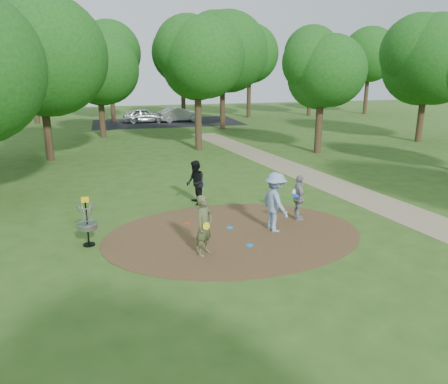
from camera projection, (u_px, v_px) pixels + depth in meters
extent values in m
plane|color=#2D5119|center=(234.00, 234.00, 14.13)|extent=(100.00, 100.00, 0.00)
cylinder|color=#47301C|center=(234.00, 234.00, 14.13)|extent=(8.40, 8.40, 0.02)
cube|color=#8C7A5B|center=(374.00, 201.00, 17.61)|extent=(7.55, 39.89, 0.01)
cube|color=black|center=(167.00, 122.00, 42.46)|extent=(14.00, 8.00, 0.01)
imported|color=#4E5833|center=(204.00, 225.00, 12.39)|extent=(0.76, 0.76, 1.78)
cylinder|color=yellow|center=(206.00, 226.00, 12.21)|extent=(0.22, 0.09, 0.22)
imported|color=#819EC0|center=(275.00, 202.00, 14.18)|extent=(0.97, 1.40, 1.98)
cylinder|color=blue|center=(296.00, 196.00, 14.32)|extent=(0.30, 0.30, 0.08)
imported|color=black|center=(195.00, 183.00, 17.03)|extent=(0.69, 0.87, 1.74)
cylinder|color=#0C28D5|center=(201.00, 185.00, 17.13)|extent=(0.22, 0.08, 0.22)
imported|color=#97989A|center=(299.00, 198.00, 15.25)|extent=(0.53, 1.01, 1.64)
cylinder|color=white|center=(295.00, 192.00, 15.14)|extent=(0.22, 0.06, 0.22)
cylinder|color=#1A82D1|center=(230.00, 228.00, 14.66)|extent=(0.22, 0.22, 0.02)
cylinder|color=#0D7CDE|center=(250.00, 245.00, 13.20)|extent=(0.22, 0.22, 0.02)
cylinder|color=#B63C12|center=(187.00, 223.00, 15.06)|extent=(0.22, 0.22, 0.02)
imported|color=#B6BCBF|center=(144.00, 115.00, 42.02)|extent=(4.10, 1.77, 1.38)
imported|color=#AAABB2|center=(180.00, 115.00, 42.76)|extent=(4.36, 2.13, 1.38)
cylinder|color=black|center=(87.00, 224.00, 13.10)|extent=(0.05, 0.05, 1.35)
cylinder|color=black|center=(89.00, 245.00, 13.28)|extent=(0.36, 0.36, 0.04)
cylinder|color=gray|center=(87.00, 226.00, 13.11)|extent=(0.60, 0.60, 0.16)
torus|color=gray|center=(87.00, 224.00, 13.09)|extent=(0.63, 0.63, 0.03)
torus|color=gray|center=(86.00, 206.00, 12.94)|extent=(0.58, 0.58, 0.02)
cube|color=yellow|center=(85.00, 200.00, 12.88)|extent=(0.22, 0.02, 0.18)
cylinder|color=#332316|center=(47.00, 127.00, 24.84)|extent=(0.44, 0.44, 3.80)
sphere|color=#174712|center=(40.00, 60.00, 23.82)|extent=(6.53, 6.53, 6.53)
cylinder|color=#332316|center=(198.00, 117.00, 27.97)|extent=(0.44, 0.44, 4.18)
sphere|color=#174712|center=(197.00, 61.00, 27.01)|extent=(4.99, 4.99, 4.99)
cylinder|color=#332316|center=(319.00, 124.00, 27.01)|extent=(0.44, 0.44, 3.61)
sphere|color=#174712|center=(322.00, 74.00, 26.18)|extent=(4.27, 4.27, 4.27)
cylinder|color=#332316|center=(102.00, 115.00, 33.07)|extent=(0.44, 0.44, 3.42)
sphere|color=#174712|center=(99.00, 72.00, 32.21)|extent=(5.09, 5.09, 5.09)
cylinder|color=#332316|center=(222.00, 103.00, 37.29)|extent=(0.44, 0.44, 4.37)
sphere|color=#174712|center=(222.00, 54.00, 36.18)|extent=(6.61, 6.61, 6.61)
cylinder|color=#332316|center=(421.00, 115.00, 31.09)|extent=(0.44, 0.44, 3.80)
sphere|color=#174712|center=(427.00, 63.00, 30.09)|extent=(6.13, 6.13, 6.13)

